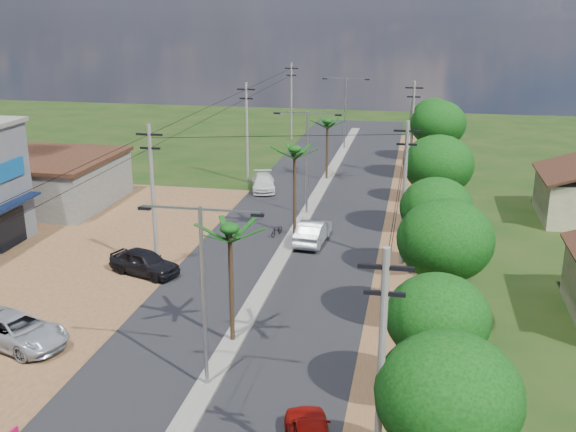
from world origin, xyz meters
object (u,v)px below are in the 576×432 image
car_silver_mid (313,232)px  car_parked_silver (17,331)px  car_white_far (263,183)px  car_parked_dark (144,263)px

car_silver_mid → car_parked_silver: (-11.45, -16.98, -0.04)m
car_silver_mid → car_white_far: car_silver_mid is taller
car_white_far → car_parked_silver: bearing=-114.3°
car_white_far → car_parked_silver: car_parked_silver is taller
car_parked_silver → car_parked_dark: size_ratio=1.19×
car_parked_dark → car_parked_silver: bearing=-175.5°
car_white_far → car_silver_mid: bearing=-77.7°
car_parked_dark → car_silver_mid: bearing=-31.2°
car_white_far → car_parked_dark: car_parked_dark is taller
car_parked_dark → car_white_far: bearing=11.6°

